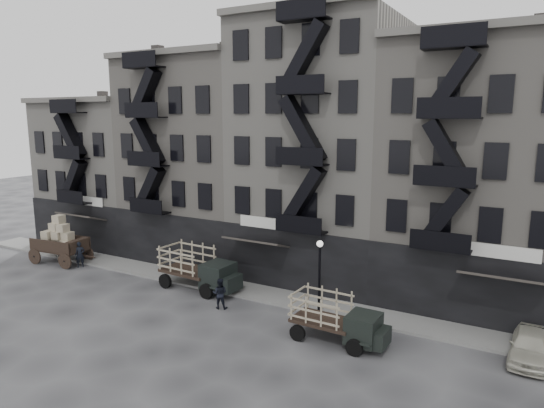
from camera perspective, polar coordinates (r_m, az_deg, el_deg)
The scene contains 14 objects.
ground at distance 27.12m, azimuth -2.77°, elevation -13.54°, with size 140.00×140.00×0.00m, color #38383A.
sidewalk at distance 30.09m, azimuth 1.08°, elevation -10.89°, with size 55.00×2.50×0.15m, color slate.
building_west at distance 45.58m, azimuth -17.82°, elevation 3.60°, with size 10.00×11.35×13.20m.
building_midwest at distance 38.73m, azimuth -7.74°, elevation 5.12°, with size 10.00×11.35×16.20m.
building_center at distance 33.61m, azimuth 6.06°, elevation 6.08°, with size 10.00×11.35×18.20m.
building_mideast at distance 31.17m, azimuth 23.18°, elevation 3.12°, with size 10.00×11.35×16.20m.
lamp_post at distance 26.98m, azimuth 5.61°, elevation -7.38°, with size 0.36×0.36×4.28m.
horse at distance 40.61m, azimuth -23.77°, elevation -5.03°, with size 0.88×1.94×1.64m, color beige.
wagon at distance 39.91m, azimuth -23.80°, elevation -3.47°, with size 4.43×2.68×3.58m.
stake_truck_west at distance 31.48m, azimuth -8.70°, elevation -7.15°, with size 5.60×2.54×2.75m.
stake_truck_east at distance 24.48m, azimuth 7.59°, elevation -12.88°, with size 4.83×2.13×2.39m.
car_east at distance 25.73m, azimuth 28.08°, elevation -14.50°, with size 1.64×4.07×1.39m, color #BAB7A7.
pedestrian_west at distance 38.36m, azimuth -21.66°, elevation -5.56°, with size 0.69×0.45×1.88m, color black.
pedestrian_mid at distance 28.50m, azimuth -6.16°, elevation -10.42°, with size 0.87×0.68×1.80m, color black.
Camera 1 is at (13.21, -20.98, 10.99)m, focal length 32.00 mm.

